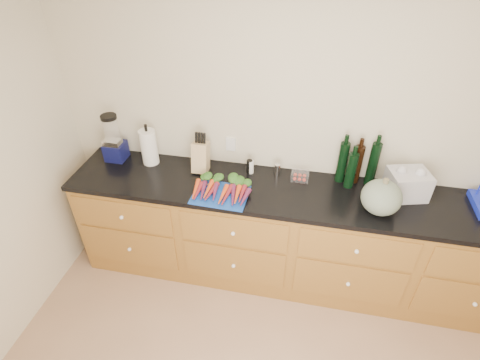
% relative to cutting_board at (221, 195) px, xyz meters
% --- Properties ---
extents(wall_back, '(4.10, 0.05, 2.60)m').
position_rel_cutting_board_xyz_m(wall_back, '(0.58, 0.48, 0.35)').
color(wall_back, beige).
rests_on(wall_back, ground).
extents(cabinets, '(3.60, 0.64, 0.90)m').
position_rel_cutting_board_xyz_m(cabinets, '(0.58, 0.16, -0.49)').
color(cabinets, brown).
rests_on(cabinets, ground).
extents(countertop, '(3.64, 0.62, 0.04)m').
position_rel_cutting_board_xyz_m(countertop, '(0.58, 0.16, -0.03)').
color(countertop, black).
rests_on(countertop, cabinets).
extents(cutting_board, '(0.42, 0.32, 0.01)m').
position_rel_cutting_board_xyz_m(cutting_board, '(0.00, 0.00, 0.00)').
color(cutting_board, '#1748B0').
rests_on(cutting_board, countertop).
extents(carrots, '(0.43, 0.32, 0.06)m').
position_rel_cutting_board_xyz_m(carrots, '(0.00, 0.04, 0.03)').
color(carrots, '#F2501C').
rests_on(carrots, cutting_board).
extents(squash, '(0.28, 0.28, 0.25)m').
position_rel_cutting_board_xyz_m(squash, '(1.14, 0.05, 0.12)').
color(squash, '#5B6C5A').
rests_on(squash, countertop).
extents(blender_appliance, '(0.16, 0.16, 0.41)m').
position_rel_cutting_board_xyz_m(blender_appliance, '(-0.99, 0.32, 0.17)').
color(blender_appliance, '#0E1145').
rests_on(blender_appliance, countertop).
extents(paper_towel, '(0.13, 0.13, 0.30)m').
position_rel_cutting_board_xyz_m(paper_towel, '(-0.69, 0.32, 0.15)').
color(paper_towel, white).
rests_on(paper_towel, countertop).
extents(knife_block, '(0.12, 0.12, 0.25)m').
position_rel_cutting_board_xyz_m(knife_block, '(-0.24, 0.30, 0.12)').
color(knife_block, tan).
rests_on(knife_block, countertop).
extents(grinder_salt, '(0.05, 0.05, 0.11)m').
position_rel_cutting_board_xyz_m(grinder_salt, '(0.17, 0.34, 0.05)').
color(grinder_salt, white).
rests_on(grinder_salt, countertop).
extents(grinder_pepper, '(0.05, 0.05, 0.12)m').
position_rel_cutting_board_xyz_m(grinder_pepper, '(0.16, 0.34, 0.05)').
color(grinder_pepper, black).
rests_on(grinder_pepper, countertop).
extents(canister_chrome, '(0.05, 0.05, 0.11)m').
position_rel_cutting_board_xyz_m(canister_chrome, '(0.38, 0.34, 0.05)').
color(canister_chrome, silver).
rests_on(canister_chrome, countertop).
extents(tomato_box, '(0.14, 0.11, 0.06)m').
position_rel_cutting_board_xyz_m(tomato_box, '(0.57, 0.33, 0.03)').
color(tomato_box, white).
rests_on(tomato_box, countertop).
extents(bottles, '(0.30, 0.15, 0.36)m').
position_rel_cutting_board_xyz_m(bottles, '(0.98, 0.37, 0.16)').
color(bottles, black).
rests_on(bottles, countertop).
extents(grocery_bag, '(0.33, 0.29, 0.21)m').
position_rel_cutting_board_xyz_m(grocery_bag, '(1.35, 0.28, 0.10)').
color(grocery_bag, silver).
rests_on(grocery_bag, countertop).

